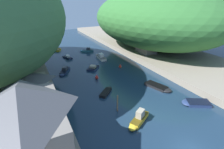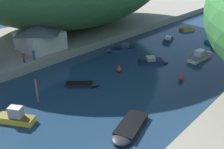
# 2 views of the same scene
# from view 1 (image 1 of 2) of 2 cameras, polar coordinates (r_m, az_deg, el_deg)

# --- Properties ---
(water_surface) EXTENTS (130.00, 130.00, 0.00)m
(water_surface) POSITION_cam_1_polar(r_m,az_deg,el_deg) (45.73, -4.78, 1.83)
(water_surface) COLOR #192D42
(water_surface) RESTS_ON ground
(right_bank) EXTENTS (22.00, 120.00, 1.39)m
(right_bank) POSITION_cam_1_polar(r_m,az_deg,el_deg) (57.56, 17.12, 6.23)
(right_bank) COLOR gray
(right_bank) RESTS_ON ground
(hillside_right) EXTENTS (36.24, 50.74, 18.71)m
(hillside_right) POSITION_cam_1_polar(r_m,az_deg,el_deg) (62.04, 14.01, 17.31)
(hillside_right) COLOR #2D662D
(hillside_right) RESTS_ON right_bank
(waterfront_building) EXTENTS (7.50, 10.27, 8.79)m
(waterfront_building) POSITION_cam_1_polar(r_m,az_deg,el_deg) (18.98, -26.47, -15.03)
(waterfront_building) COLOR slate
(waterfront_building) RESTS_ON left_bank
(boathouse_shed) EXTENTS (6.95, 6.78, 4.31)m
(boathouse_shed) POSITION_cam_1_polar(r_m,az_deg,el_deg) (32.56, -25.85, -3.12)
(boathouse_shed) COLOR #B2A899
(boathouse_shed) RESTS_ON left_bank
(right_bank_cottage) EXTENTS (4.67, 6.23, 4.38)m
(right_bank_cottage) POSITION_cam_1_polar(r_m,az_deg,el_deg) (55.27, 11.14, 9.34)
(right_bank_cottage) COLOR slate
(right_bank_cottage) RESTS_ON right_bank
(boat_open_rowboat) EXTENTS (4.90, 3.58, 1.87)m
(boat_open_rowboat) POSITION_cam_1_polar(r_m,az_deg,el_deg) (26.88, 8.59, -14.37)
(boat_open_rowboat) COLOR gold
(boat_open_rowboat) RESTS_ON water_surface
(boat_yellow_tender) EXTENTS (3.13, 4.18, 0.58)m
(boat_yellow_tender) POSITION_cam_1_polar(r_m,az_deg,el_deg) (65.03, -17.24, 7.80)
(boat_yellow_tender) COLOR gold
(boat_yellow_tender) RESTS_ON water_surface
(boat_small_dinghy) EXTENTS (3.58, 6.13, 0.56)m
(boat_small_dinghy) POSITION_cam_1_polar(r_m,az_deg,el_deg) (37.07, 15.12, -4.00)
(boat_small_dinghy) COLOR black
(boat_small_dinghy) RESTS_ON water_surface
(boat_white_cruiser) EXTENTS (3.88, 5.46, 1.27)m
(boat_white_cruiser) POSITION_cam_1_polar(r_m,az_deg,el_deg) (44.71, -15.33, 1.03)
(boat_white_cruiser) COLOR navy
(boat_white_cruiser) RESTS_ON water_surface
(boat_cabin_cruiser) EXTENTS (4.82, 2.80, 1.44)m
(boat_cabin_cruiser) POSITION_cam_1_polar(r_m,az_deg,el_deg) (61.04, -8.29, 7.77)
(boat_cabin_cruiser) COLOR teal
(boat_cabin_cruiser) RESTS_ON water_surface
(boat_near_quay) EXTENTS (4.69, 4.95, 1.01)m
(boat_near_quay) POSITION_cam_1_polar(r_m,az_deg,el_deg) (46.08, -6.02, 2.37)
(boat_near_quay) COLOR navy
(boat_near_quay) RESTS_ON water_surface
(boat_far_upstream) EXTENTS (2.58, 4.62, 1.06)m
(boat_far_upstream) POSITION_cam_1_polar(r_m,az_deg,el_deg) (55.63, -14.53, 5.53)
(boat_far_upstream) COLOR navy
(boat_far_upstream) RESTS_ON water_surface
(boat_red_skiff) EXTENTS (3.97, 3.82, 0.54)m
(boat_red_skiff) POSITION_cam_1_polar(r_m,az_deg,el_deg) (34.25, -1.77, -5.55)
(boat_red_skiff) COLOR black
(boat_red_skiff) RESTS_ON water_surface
(boat_navy_launch) EXTENTS (5.13, 4.15, 0.62)m
(boat_navy_launch) POSITION_cam_1_polar(r_m,az_deg,el_deg) (33.88, 25.43, -8.39)
(boat_navy_launch) COLOR navy
(boat_navy_launch) RESTS_ON water_surface
(boat_mid_channel) EXTENTS (2.02, 6.59, 1.68)m
(boat_mid_channel) POSITION_cam_1_polar(r_m,az_deg,el_deg) (53.82, -3.81, 5.85)
(boat_mid_channel) COLOR silver
(boat_mid_channel) RESTS_ON water_surface
(mooring_post_second) EXTENTS (0.23, 0.23, 3.00)m
(mooring_post_second) POSITION_cam_1_polar(r_m,az_deg,el_deg) (28.45, 1.78, -9.32)
(mooring_post_second) COLOR brown
(mooring_post_second) RESTS_ON water_surface
(channel_buoy_near) EXTENTS (0.71, 0.71, 1.07)m
(channel_buoy_near) POSITION_cam_1_polar(r_m,az_deg,el_deg) (46.19, 2.67, 2.67)
(channel_buoy_near) COLOR red
(channel_buoy_near) RESTS_ON water_surface
(channel_buoy_far) EXTENTS (0.77, 0.77, 1.15)m
(channel_buoy_far) POSITION_cam_1_polar(r_m,az_deg,el_deg) (39.82, -5.03, -0.94)
(channel_buoy_far) COLOR red
(channel_buoy_far) RESTS_ON water_surface
(person_on_quay) EXTENTS (0.31, 0.42, 1.69)m
(person_on_quay) POSITION_cam_1_polar(r_m,az_deg,el_deg) (30.03, -18.24, -6.80)
(person_on_quay) COLOR #282D3D
(person_on_quay) RESTS_ON left_bank
(person_by_boathouse) EXTENTS (0.29, 0.42, 1.69)m
(person_by_boathouse) POSITION_cam_1_polar(r_m,az_deg,el_deg) (28.65, -18.06, -8.34)
(person_by_boathouse) COLOR #282D3D
(person_by_boathouse) RESTS_ON left_bank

